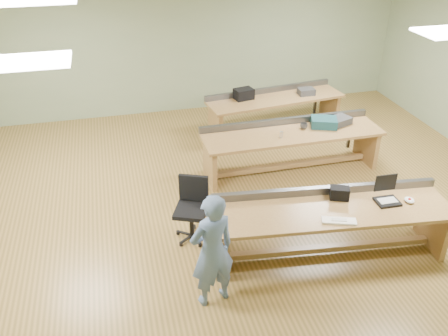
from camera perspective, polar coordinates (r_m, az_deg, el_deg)
The scene contains 21 objects.
floor at distance 7.69m, azimuth 0.13°, elevation -4.24°, with size 10.00×10.00×0.00m, color olive.
ceiling at distance 6.49m, azimuth 0.16°, elevation 18.23°, with size 10.00×10.00×0.00m, color silver.
wall_back at distance 10.66m, azimuth -5.30°, elevation 14.51°, with size 10.00×0.04×3.00m, color gray.
wall_front at distance 3.88m, azimuth 15.53°, elevation -18.15°, with size 10.00×0.04×3.00m, color gray.
fluor_panels at distance 6.50m, azimuth 0.16°, elevation 17.97°, with size 6.20×3.50×0.03m.
workbench_front at distance 6.54m, azimuth 12.77°, elevation -5.99°, with size 3.23×1.19×0.86m.
workbench_mid at distance 8.44m, azimuth 8.08°, elevation 3.21°, with size 3.17×0.87×0.86m.
workbench_back at distance 9.88m, azimuth 6.09°, elevation 7.41°, with size 2.90×1.11×0.86m.
person at distance 5.55m, azimuth -1.43°, elevation -9.95°, with size 0.56×0.36×1.52m, color slate.
laptop_base at distance 6.72m, azimuth 19.06°, elevation -3.85°, with size 0.31×0.25×0.03m, color black.
laptop_screen at distance 6.69m, azimuth 18.87°, elevation -1.68°, with size 0.31×0.01×0.24m, color black.
keyboard at distance 6.18m, azimuth 13.67°, elevation -6.20°, with size 0.43×0.14×0.02m, color white.
trackball_mouse at distance 6.82m, azimuth 21.40°, elevation -3.61°, with size 0.13×0.15×0.06m, color white.
camera_bag at distance 6.59m, azimuth 13.74°, elevation -2.94°, with size 0.25×0.16×0.17m, color black.
task_chair at distance 6.81m, azimuth -3.85°, elevation -5.89°, with size 0.66×0.66×0.93m.
parts_bin_teal at distance 8.62m, azimuth 11.93°, elevation 5.40°, with size 0.45×0.34×0.16m, color #143C43.
parts_bin_grey at distance 8.76m, azimuth 13.55°, elevation 5.51°, with size 0.46×0.29×0.13m, color #313133.
mug at distance 8.48m, azimuth 9.57°, elevation 5.02°, with size 0.13×0.13×0.10m, color #313133.
drinks_can at distance 8.10m, azimuth 6.91°, elevation 4.01°, with size 0.06×0.06×0.11m, color silver.
storage_box_back at distance 9.64m, azimuth 2.39°, elevation 8.90°, with size 0.37×0.26×0.21m, color black.
tray_back at distance 10.02m, azimuth 9.86°, elevation 9.05°, with size 0.33×0.24×0.13m, color #313133.
Camera 1 is at (-1.56, -6.16, 4.32)m, focal length 38.00 mm.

